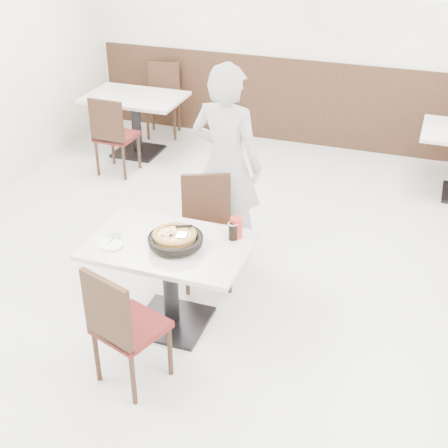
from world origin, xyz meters
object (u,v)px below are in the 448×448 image
(red_cup, at_px, (236,227))
(bg_chair_left_near, at_px, (116,134))
(bg_table_left, at_px, (136,125))
(pizza_pan, at_px, (176,242))
(cola_glass, at_px, (233,232))
(chair_far, at_px, (207,235))
(main_table, at_px, (171,285))
(pizza, at_px, (175,236))
(diner_person, at_px, (227,165))
(chair_near, at_px, (131,324))
(side_plate, at_px, (112,245))
(bg_chair_left_far, at_px, (163,101))

(red_cup, height_order, bg_chair_left_near, bg_chair_left_near)
(bg_table_left, xyz_separation_m, bg_chair_left_near, (0.05, -0.60, 0.10))
(pizza_pan, bearing_deg, cola_glass, 34.09)
(pizza_pan, relative_size, cola_glass, 3.05)
(chair_far, bearing_deg, bg_chair_left_near, -68.04)
(main_table, distance_m, bg_chair_left_near, 3.01)
(pizza, relative_size, diner_person, 0.18)
(chair_near, relative_size, bg_chair_left_near, 1.00)
(chair_near, bearing_deg, side_plate, 147.05)
(chair_near, bearing_deg, red_cup, 82.55)
(cola_glass, xyz_separation_m, red_cup, (0.01, 0.04, 0.02))
(side_plate, height_order, bg_chair_left_far, bg_chair_left_far)
(red_cup, distance_m, bg_chair_left_far, 4.10)
(bg_table_left, distance_m, bg_chair_left_far, 0.68)
(chair_far, bearing_deg, side_plate, 38.74)
(red_cup, height_order, bg_table_left, red_cup)
(pizza_pan, bearing_deg, main_table, 159.24)
(chair_far, distance_m, pizza, 0.71)
(main_table, relative_size, cola_glass, 9.23)
(red_cup, bearing_deg, bg_chair_left_near, 135.28)
(pizza_pan, xyz_separation_m, cola_glass, (0.36, 0.24, 0.02))
(chair_near, distance_m, side_plate, 0.66)
(chair_near, xyz_separation_m, red_cup, (0.45, 0.91, 0.35))
(chair_far, distance_m, bg_chair_left_near, 2.55)
(chair_far, height_order, bg_chair_left_near, same)
(side_plate, xyz_separation_m, red_cup, (0.82, 0.44, 0.07))
(diner_person, bearing_deg, cola_glass, 119.22)
(chair_far, xyz_separation_m, cola_glass, (0.37, -0.43, 0.34))
(bg_chair_left_near, height_order, bg_chair_left_far, same)
(side_plate, relative_size, bg_table_left, 0.13)
(pizza_pan, distance_m, cola_glass, 0.44)
(pizza, xyz_separation_m, red_cup, (0.40, 0.24, 0.02))
(bg_chair_left_near, bearing_deg, bg_chair_left_far, 91.33)
(bg_table_left, bearing_deg, red_cup, -51.03)
(bg_chair_left_near, distance_m, bg_chair_left_far, 1.27)
(bg_table_left, distance_m, bg_chair_left_near, 0.61)
(chair_near, height_order, bg_table_left, chair_near)
(diner_person, height_order, bg_chair_left_far, diner_person)
(main_table, relative_size, chair_far, 1.26)
(chair_far, distance_m, red_cup, 0.65)
(main_table, relative_size, pizza_pan, 3.02)
(chair_far, bearing_deg, cola_glass, 107.61)
(bg_chair_left_near, bearing_deg, diner_person, -33.41)
(cola_glass, bearing_deg, bg_table_left, 128.40)
(red_cup, bearing_deg, diner_person, 113.63)
(side_plate, bearing_deg, pizza, 24.66)
(chair_near, relative_size, bg_chair_left_far, 1.00)
(main_table, relative_size, diner_person, 0.66)
(chair_near, distance_m, bg_chair_left_far, 4.69)
(pizza_pan, bearing_deg, chair_near, -97.14)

